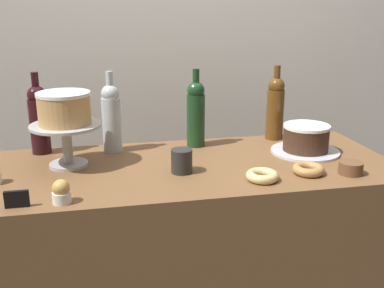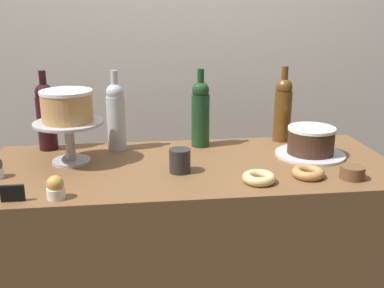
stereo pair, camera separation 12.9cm
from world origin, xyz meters
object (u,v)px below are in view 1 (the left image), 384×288
Objects in this scene: wine_bottle_dark_red at (39,118)px; wine_bottle_amber at (275,107)px; cupcake_caramel at (61,192)px; coffee_cup_ceramic at (182,161)px; wine_bottle_green at (196,112)px; cookie_stack at (351,168)px; chocolate_round_cake at (306,138)px; price_sign_chalkboard at (17,199)px; wine_bottle_clear at (111,117)px; white_layer_cake at (64,108)px; donut_glazed at (262,176)px; donut_maple at (308,169)px; cake_stand_pedestal at (67,137)px.

wine_bottle_amber is at bearing 0.29° from wine_bottle_dark_red.
coffee_cup_ceramic is (0.40, 0.19, 0.01)m from cupcake_caramel.
wine_bottle_green is 3.87× the size of cookie_stack.
chocolate_round_cake is 0.56× the size of wine_bottle_green.
wine_bottle_dark_red is at bearing 177.21° from wine_bottle_green.
wine_bottle_amber reaches higher than price_sign_chalkboard.
price_sign_chalkboard is (-0.30, -0.49, -0.12)m from wine_bottle_clear.
wine_bottle_clear is at bearing 41.62° from white_layer_cake.
wine_bottle_dark_red reaches higher than cupcake_caramel.
cookie_stack is at bearing -78.19° from wine_bottle_amber.
donut_glazed is at bearing -23.43° from white_layer_cake.
donut_maple is (0.83, -0.26, -0.20)m from white_layer_cake.
wine_bottle_clear is (-0.71, -0.04, 0.00)m from wine_bottle_amber.
chocolate_round_cake reaches higher than price_sign_chalkboard.
donut_maple is at bearing -17.08° from white_layer_cake.
cake_stand_pedestal is at bearing 156.57° from donut_glazed.
wine_bottle_green is 0.72m from cupcake_caramel.
donut_glazed is 0.33m from cookie_stack.
donut_glazed is at bearing 4.45° from price_sign_chalkboard.
cookie_stack is (1.09, -0.47, -0.12)m from wine_bottle_dark_red.
cupcake_caramel is (0.11, -0.52, -0.11)m from wine_bottle_dark_red.
wine_bottle_dark_red reaches higher than cookie_stack.
wine_bottle_green is 1.00× the size of wine_bottle_amber.
cupcake_caramel is (-0.00, -0.34, -0.07)m from cake_stand_pedestal.
wine_bottle_amber reaches higher than cake_stand_pedestal.
wine_bottle_clear reaches higher than chocolate_round_cake.
wine_bottle_amber is at bearing 5.59° from wine_bottle_green.
white_layer_cake is 0.46m from coffee_cup_ceramic.
wine_bottle_dark_red reaches higher than chocolate_round_cake.
cookie_stack is (0.10, -0.48, -0.12)m from wine_bottle_amber.
wine_bottle_clear is at bearing 148.68° from donut_maple.
chocolate_round_cake reaches higher than coffee_cup_ceramic.
wine_bottle_green is 0.65m from cookie_stack.
cupcake_caramel is (-0.93, -0.31, -0.03)m from chocolate_round_cake.
cupcake_caramel reaches higher than price_sign_chalkboard.
donut_maple is (0.32, -0.41, -0.13)m from wine_bottle_green.
cupcake_caramel is at bearing -90.34° from cake_stand_pedestal.
price_sign_chalkboard is at bearing -91.52° from wine_bottle_dark_red.
wine_bottle_amber is 1.03m from cupcake_caramel.
white_layer_cake is at bearing -58.10° from wine_bottle_dark_red.
coffee_cup_ceramic is (-0.25, 0.13, 0.03)m from donut_glazed.
coffee_cup_ceramic is at bearing -110.84° from wine_bottle_green.
chocolate_round_cake is 1.10m from price_sign_chalkboard.
coffee_cup_ceramic reaches higher than price_sign_chalkboard.
cupcake_caramel is at bearing 2.80° from price_sign_chalkboard.
wine_bottle_green is 4.65× the size of price_sign_chalkboard.
cake_stand_pedestal is 3.02× the size of coffee_cup_ceramic.
chocolate_round_cake reaches higher than donut_maple.
coffee_cup_ceramic is at bearing 152.79° from donut_glazed.
cupcake_caramel is 0.87× the size of coffee_cup_ceramic.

